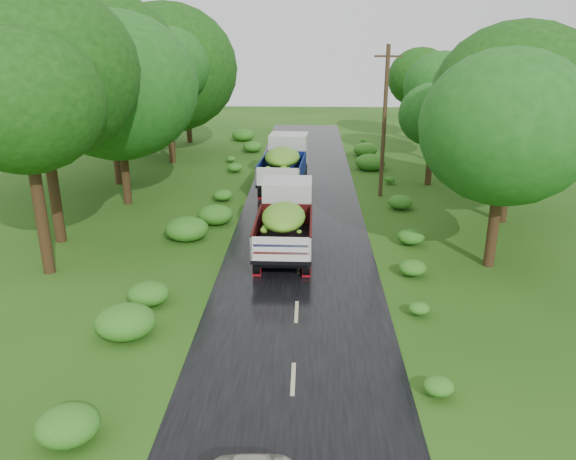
{
  "coord_description": "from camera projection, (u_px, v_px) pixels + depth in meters",
  "views": [
    {
      "loc": [
        0.37,
        -13.49,
        9.29
      ],
      "look_at": [
        -0.44,
        7.78,
        1.7
      ],
      "focal_mm": 35.0,
      "sensor_mm": 36.0,
      "label": 1
    }
  ],
  "objects": [
    {
      "name": "road_lines",
      "position": [
        298.0,
        287.0,
        21.47
      ],
      "size": [
        0.12,
        69.6,
        0.0
      ],
      "color": "#BFB78C",
      "rests_on": "road"
    },
    {
      "name": "shrubs",
      "position": [
        301.0,
        214.0,
        28.89
      ],
      "size": [
        11.9,
        44.0,
        0.7
      ],
      "color": "#2F6919",
      "rests_on": "ground"
    },
    {
      "name": "trees_right",
      "position": [
        464.0,
        99.0,
        32.51
      ],
      "size": [
        6.28,
        31.78,
        7.92
      ],
      "color": "black",
      "rests_on": "ground"
    },
    {
      "name": "trees_left",
      "position": [
        131.0,
        71.0,
        34.38
      ],
      "size": [
        6.04,
        31.63,
        9.59
      ],
      "color": "black",
      "rests_on": "ground"
    },
    {
      "name": "ground",
      "position": [
        293.0,
        379.0,
        15.83
      ],
      "size": [
        120.0,
        120.0,
        0.0
      ],
      "primitive_type": "plane",
      "color": "#18410E",
      "rests_on": "ground"
    },
    {
      "name": "truck_far",
      "position": [
        285.0,
        160.0,
        34.88
      ],
      "size": [
        2.93,
        7.14,
        2.94
      ],
      "rotation": [
        0.0,
        0.0,
        -0.07
      ],
      "color": "black",
      "rests_on": "ground"
    },
    {
      "name": "truck_near",
      "position": [
        285.0,
        218.0,
        24.6
      ],
      "size": [
        2.38,
        6.52,
        2.73
      ],
      "rotation": [
        0.0,
        0.0,
        -0.01
      ],
      "color": "black",
      "rests_on": "ground"
    },
    {
      "name": "road",
      "position": [
        297.0,
        299.0,
        20.54
      ],
      "size": [
        6.5,
        80.0,
        0.02
      ],
      "primitive_type": "cube",
      "color": "black",
      "rests_on": "ground"
    },
    {
      "name": "utility_pole",
      "position": [
        384.0,
        121.0,
        31.91
      ],
      "size": [
        1.5,
        0.32,
        8.59
      ],
      "rotation": [
        0.0,
        0.0,
        -0.14
      ],
      "color": "#382616",
      "rests_on": "ground"
    }
  ]
}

